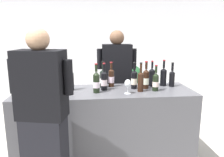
{
  "coord_description": "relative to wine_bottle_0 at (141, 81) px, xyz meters",
  "views": [
    {
      "loc": [
        -0.19,
        -2.6,
        1.67
      ],
      "look_at": [
        0.09,
        0.0,
        1.11
      ],
      "focal_mm": 35.25,
      "sensor_mm": 36.0,
      "label": 1
    }
  ],
  "objects": [
    {
      "name": "wine_bottle_5",
      "position": [
        0.19,
        0.01,
        -0.02
      ],
      "size": [
        0.08,
        0.08,
        0.32
      ],
      "color": "black",
      "rests_on": "counter"
    },
    {
      "name": "wine_bottle_8",
      "position": [
        0.21,
        0.25,
        -0.01
      ],
      "size": [
        0.08,
        0.08,
        0.34
      ],
      "color": "black",
      "rests_on": "counter"
    },
    {
      "name": "person_server",
      "position": [
        -0.19,
        0.8,
        -0.27
      ],
      "size": [
        0.61,
        0.26,
        1.69
      ],
      "color": "black",
      "rests_on": "ground_plane"
    },
    {
      "name": "wine_bottle_2",
      "position": [
        -0.53,
        0.0,
        -0.01
      ],
      "size": [
        0.08,
        0.08,
        0.35
      ],
      "color": "black",
      "rests_on": "counter"
    },
    {
      "name": "wine_bottle_1",
      "position": [
        0.1,
        0.13,
        -0.01
      ],
      "size": [
        0.08,
        0.08,
        0.35
      ],
      "color": "black",
      "rests_on": "counter"
    },
    {
      "name": "wine_bottle_11",
      "position": [
        -0.05,
        0.14,
        -0.01
      ],
      "size": [
        0.08,
        0.08,
        0.34
      ],
      "color": "black",
      "rests_on": "counter"
    },
    {
      "name": "wine_bottle_4",
      "position": [
        -0.43,
        0.12,
        -0.01
      ],
      "size": [
        0.08,
        0.08,
        0.34
      ],
      "color": "black",
      "rests_on": "counter"
    },
    {
      "name": "ice_bucket",
      "position": [
        -1.23,
        0.07,
        -0.03
      ],
      "size": [
        0.21,
        0.21,
        0.21
      ],
      "color": "silver",
      "rests_on": "counter"
    },
    {
      "name": "wine_bottle_9",
      "position": [
        -0.33,
        0.28,
        -0.01
      ],
      "size": [
        0.08,
        0.08,
        0.33
      ],
      "color": "black",
      "rests_on": "counter"
    },
    {
      "name": "wine_bottle_3",
      "position": [
        -0.44,
        0.24,
        -0.01
      ],
      "size": [
        0.08,
        0.08,
        0.34
      ],
      "color": "black",
      "rests_on": "counter"
    },
    {
      "name": "wine_bottle_10",
      "position": [
        0.37,
        0.26,
        -0.01
      ],
      "size": [
        0.08,
        0.08,
        0.35
      ],
      "color": "black",
      "rests_on": "counter"
    },
    {
      "name": "wine_glass",
      "position": [
        -0.17,
        -0.07,
        -0.02
      ],
      "size": [
        0.08,
        0.08,
        0.17
      ],
      "color": "silver",
      "rests_on": "counter"
    },
    {
      "name": "wine_bottle_7",
      "position": [
        -0.84,
        0.15,
        -0.0
      ],
      "size": [
        0.08,
        0.08,
        0.34
      ],
      "color": "black",
      "rests_on": "counter"
    },
    {
      "name": "wine_bottle_0",
      "position": [
        0.0,
        0.0,
        0.0
      ],
      "size": [
        0.07,
        0.07,
        0.35
      ],
      "color": "black",
      "rests_on": "counter"
    },
    {
      "name": "wall_back",
      "position": [
        -0.42,
        2.68,
        0.3
      ],
      "size": [
        8.0,
        0.1,
        2.8
      ],
      "primitive_type": "cube",
      "color": "white",
      "rests_on": "ground_plane"
    },
    {
      "name": "counter",
      "position": [
        -0.42,
        0.08,
        -0.62
      ],
      "size": [
        2.17,
        0.68,
        0.96
      ],
      "primitive_type": "cube",
      "color": "#4C4C51",
      "rests_on": "ground_plane"
    },
    {
      "name": "wine_bottle_6",
      "position": [
        0.47,
        0.2,
        -0.02
      ],
      "size": [
        0.07,
        0.07,
        0.32
      ],
      "color": "black",
      "rests_on": "counter"
    },
    {
      "name": "potted_shrub",
      "position": [
        0.06,
        1.19,
        -0.38
      ],
      "size": [
        0.6,
        0.58,
        1.1
      ],
      "color": "brown",
      "rests_on": "ground_plane"
    },
    {
      "name": "person_guest",
      "position": [
        -1.03,
        -0.6,
        -0.26
      ],
      "size": [
        0.57,
        0.33,
        1.71
      ],
      "color": "black",
      "rests_on": "ground_plane"
    }
  ]
}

